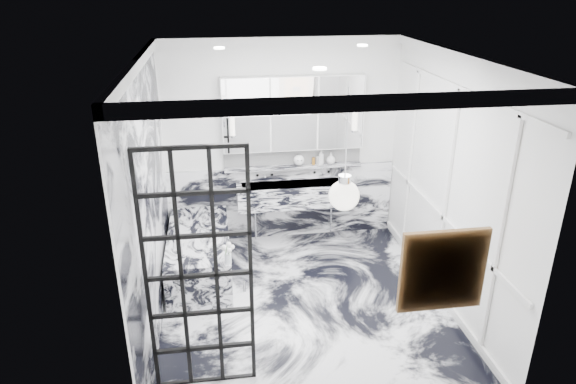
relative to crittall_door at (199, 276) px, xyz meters
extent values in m
plane|color=white|center=(1.10, 1.05, -1.14)|extent=(3.60, 3.60, 0.00)
plane|color=white|center=(1.10, 1.05, 1.66)|extent=(3.60, 3.60, 0.00)
plane|color=white|center=(1.10, 2.85, 0.26)|extent=(3.60, 0.00, 3.60)
plane|color=white|center=(1.10, -0.75, 0.26)|extent=(3.60, 0.00, 3.60)
plane|color=white|center=(-0.50, 1.05, 0.26)|extent=(0.00, 3.60, 3.60)
plane|color=white|center=(2.70, 1.05, 0.26)|extent=(0.00, 3.60, 3.60)
cube|color=white|center=(1.10, 2.83, -0.62)|extent=(3.18, 0.05, 1.05)
cube|color=white|center=(-0.48, 1.05, 0.20)|extent=(0.02, 3.56, 2.68)
cube|color=white|center=(2.68, 1.05, 0.16)|extent=(0.03, 3.40, 2.30)
imported|color=#8C5919|center=(1.63, 2.76, 0.05)|extent=(0.11, 0.11, 0.21)
imported|color=#4C4C51|center=(1.62, 2.76, 0.03)|extent=(0.10, 0.10, 0.17)
imported|color=silver|center=(1.77, 2.76, 0.03)|extent=(0.15, 0.15, 0.16)
sphere|color=white|center=(1.32, 2.76, 0.02)|extent=(0.15, 0.15, 0.15)
cylinder|color=#8C5919|center=(1.53, 2.76, 0.00)|extent=(0.04, 0.04, 0.10)
cylinder|color=silver|center=(0.27, 1.18, -0.53)|extent=(0.08, 0.08, 0.12)
cube|color=#B26812|center=(1.83, -0.71, 0.31)|extent=(0.57, 0.05, 0.57)
sphere|color=white|center=(1.19, -0.19, 0.75)|extent=(0.24, 0.24, 0.24)
cube|color=silver|center=(1.25, 2.61, -0.41)|extent=(1.60, 0.45, 0.30)
cube|color=silver|center=(1.25, 2.77, -0.07)|extent=(1.90, 0.14, 0.04)
cube|color=white|center=(1.25, 2.83, 0.06)|extent=(1.90, 0.03, 0.23)
cube|color=white|center=(1.25, 2.78, 0.68)|extent=(1.90, 0.16, 1.00)
cylinder|color=white|center=(0.43, 2.68, 0.64)|extent=(0.07, 0.07, 0.40)
cylinder|color=white|center=(2.07, 2.68, 0.64)|extent=(0.07, 0.07, 0.40)
cube|color=silver|center=(-0.07, 1.95, -0.87)|extent=(0.75, 1.65, 0.55)
camera|label=1|loc=(0.20, -3.82, 2.34)|focal=32.00mm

